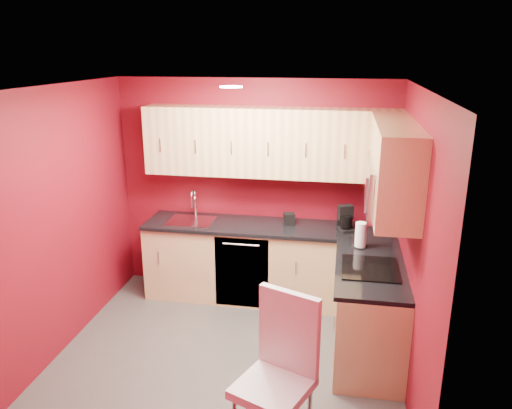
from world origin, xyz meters
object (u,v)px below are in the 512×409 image
(paper_towel, at_px, (361,235))
(dining_chair, at_px, (273,379))
(napkin_holder, at_px, (289,219))
(sink, at_px, (191,217))
(coffee_maker, at_px, (347,219))
(microwave, at_px, (390,189))

(paper_towel, distance_m, dining_chair, 1.95)
(napkin_holder, bearing_deg, dining_chair, -86.08)
(sink, distance_m, paper_towel, 1.96)
(coffee_maker, relative_size, paper_towel, 1.05)
(sink, height_order, paper_towel, sink)
(sink, bearing_deg, dining_chair, -60.55)
(microwave, height_order, sink, microwave)
(coffee_maker, bearing_deg, napkin_holder, 148.56)
(napkin_holder, bearing_deg, sink, -176.24)
(coffee_maker, xyz_separation_m, paper_towel, (0.13, -0.47, -0.01))
(sink, bearing_deg, paper_towel, -14.40)
(paper_towel, height_order, dining_chair, dining_chair)
(microwave, xyz_separation_m, sink, (-2.09, 1.00, -0.72))
(napkin_holder, distance_m, paper_towel, 0.96)
(dining_chair, bearing_deg, microwave, 80.58)
(sink, xyz_separation_m, coffee_maker, (1.77, -0.02, 0.10))
(coffee_maker, height_order, napkin_holder, coffee_maker)
(coffee_maker, height_order, dining_chair, coffee_maker)
(coffee_maker, bearing_deg, paper_towel, -96.89)
(sink, xyz_separation_m, dining_chair, (1.29, -2.28, -0.36))
(paper_towel, relative_size, dining_chair, 0.22)
(coffee_maker, height_order, paper_towel, coffee_maker)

